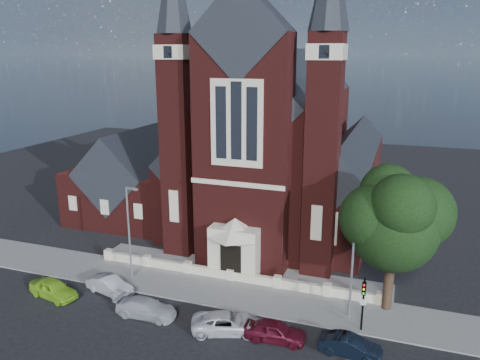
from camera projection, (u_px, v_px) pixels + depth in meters
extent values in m
plane|color=black|center=(261.00, 243.00, 46.91)|extent=(120.00, 120.00, 0.00)
cube|color=slate|center=(222.00, 291.00, 37.35)|extent=(60.00, 5.00, 0.12)
cube|color=slate|center=(239.00, 270.00, 41.00)|extent=(26.00, 3.00, 0.14)
cube|color=#C3B49B|center=(231.00, 280.00, 39.17)|extent=(24.00, 0.40, 0.90)
cube|color=#441412|center=(286.00, 155.00, 54.20)|extent=(10.00, 30.00, 14.00)
cube|color=black|center=(288.00, 94.00, 52.37)|extent=(10.00, 30.20, 10.00)
cube|color=#441412|center=(223.00, 177.00, 56.48)|extent=(5.00, 26.00, 8.00)
cube|color=#441412|center=(350.00, 188.00, 51.66)|extent=(5.00, 26.00, 8.00)
cube|color=black|center=(223.00, 144.00, 55.43)|extent=(5.01, 26.20, 5.01)
cube|color=black|center=(352.00, 153.00, 50.62)|extent=(5.01, 26.20, 5.01)
cube|color=#441412|center=(243.00, 157.00, 39.30)|extent=(8.00, 3.00, 20.00)
cube|color=black|center=(243.00, 32.00, 36.70)|extent=(8.00, 3.20, 8.00)
cube|color=#C3B49B|center=(237.00, 124.00, 37.11)|extent=(4.40, 0.15, 7.00)
cube|color=black|center=(236.00, 121.00, 36.99)|extent=(0.90, 0.08, 6.20)
cube|color=#C3B49B|center=(235.00, 251.00, 39.51)|extent=(4.20, 2.00, 4.40)
cube|color=black|center=(231.00, 263.00, 38.71)|extent=(1.80, 0.12, 3.20)
cone|color=#C3B49B|center=(235.00, 227.00, 38.94)|extent=(4.60, 4.60, 1.60)
cube|color=#441412|center=(179.00, 149.00, 42.30)|extent=(2.60, 2.60, 20.00)
cube|color=#C3B49B|center=(175.00, 52.00, 40.09)|extent=(2.80, 2.80, 1.20)
cube|color=#441412|center=(322.00, 160.00, 38.13)|extent=(2.60, 2.60, 20.00)
cube|color=#C3B49B|center=(327.00, 52.00, 35.91)|extent=(2.80, 2.80, 1.20)
cube|color=#441412|center=(136.00, 191.00, 54.00)|extent=(12.00, 12.00, 6.00)
cube|color=black|center=(135.00, 166.00, 53.22)|extent=(8.49, 12.20, 8.49)
cylinder|color=black|center=(389.00, 279.00, 34.06)|extent=(0.70, 0.70, 5.00)
sphere|color=black|center=(394.00, 227.00, 33.01)|extent=(6.40, 6.40, 6.40)
sphere|color=black|center=(402.00, 206.00, 31.27)|extent=(4.40, 4.40, 4.40)
cylinder|color=gray|center=(129.00, 234.00, 38.43)|extent=(0.16, 0.16, 8.00)
cube|color=gray|center=(131.00, 188.00, 37.22)|extent=(1.00, 0.15, 0.18)
cube|color=gray|center=(136.00, 190.00, 37.12)|extent=(0.35, 0.22, 0.12)
cylinder|color=gray|center=(352.00, 266.00, 32.65)|extent=(0.16, 0.16, 8.00)
cube|color=gray|center=(363.00, 213.00, 31.44)|extent=(1.00, 0.15, 0.18)
cube|color=gray|center=(369.00, 215.00, 31.34)|extent=(0.35, 0.22, 0.12)
cylinder|color=black|center=(363.00, 305.00, 31.48)|extent=(0.14, 0.14, 4.00)
cube|color=black|center=(364.00, 289.00, 31.01)|extent=(0.28, 0.22, 0.90)
sphere|color=red|center=(364.00, 285.00, 30.81)|extent=(0.14, 0.14, 0.14)
sphere|color=#CC8C0C|center=(364.00, 289.00, 30.89)|extent=(0.14, 0.14, 0.14)
sphere|color=#0C9919|center=(364.00, 293.00, 30.97)|extent=(0.14, 0.14, 0.14)
imported|color=#99D82B|center=(53.00, 289.00, 36.30)|extent=(4.47, 2.49, 1.44)
imported|color=#A5A9AD|center=(110.00, 285.00, 36.90)|extent=(4.34, 2.37, 1.36)
imported|color=silver|center=(146.00, 308.00, 33.66)|extent=(4.56, 1.96, 1.31)
imported|color=silver|center=(227.00, 323.00, 31.77)|extent=(5.30, 3.74, 1.34)
imported|color=#500D1C|center=(275.00, 331.00, 30.77)|extent=(4.18, 1.86, 1.40)
imported|color=black|center=(350.00, 346.00, 29.28)|extent=(3.98, 1.59, 1.29)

